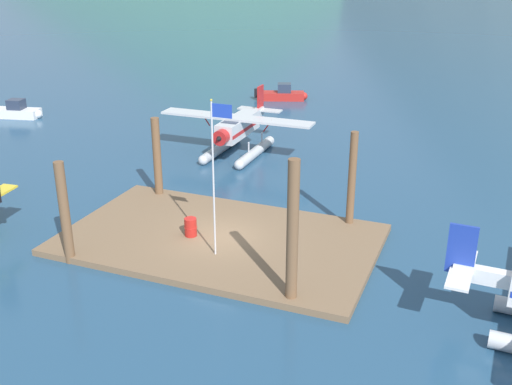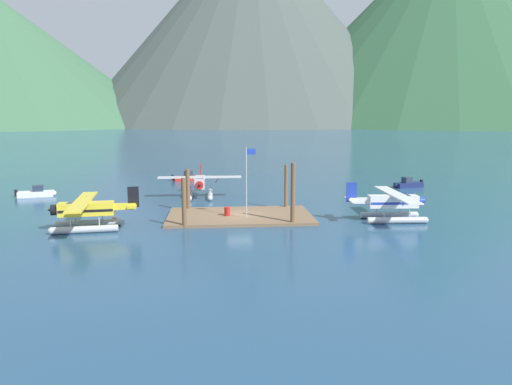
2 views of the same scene
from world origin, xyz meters
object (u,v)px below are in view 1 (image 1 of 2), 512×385
(boat_white_open_west, at_px, (15,111))
(boat_red_open_north, at_px, (282,94))
(fuel_drum, at_px, (191,227))
(flagpole, at_px, (215,163))
(seaplane_silver_bow_left, at_px, (238,132))

(boat_white_open_west, relative_size, boat_red_open_north, 1.03)
(fuel_drum, relative_size, boat_red_open_north, 0.19)
(fuel_drum, xyz_separation_m, boat_red_open_north, (-5.73, 29.12, -0.25))
(flagpole, distance_m, boat_white_open_west, 30.94)
(fuel_drum, distance_m, boat_white_open_west, 28.31)
(boat_white_open_west, bearing_deg, seaplane_silver_bow_left, -6.07)
(fuel_drum, height_order, boat_white_open_west, boat_white_open_west)
(flagpole, xyz_separation_m, seaplane_silver_bow_left, (-5.12, 14.10, -2.99))
(boat_white_open_west, distance_m, boat_red_open_north, 23.04)
(boat_red_open_north, bearing_deg, fuel_drum, -78.87)
(boat_red_open_north, bearing_deg, seaplane_silver_bow_left, -80.95)
(boat_white_open_west, height_order, boat_red_open_north, same)
(seaplane_silver_bow_left, bearing_deg, flagpole, -70.04)
(flagpole, relative_size, fuel_drum, 7.92)
(seaplane_silver_bow_left, relative_size, boat_white_open_west, 2.16)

